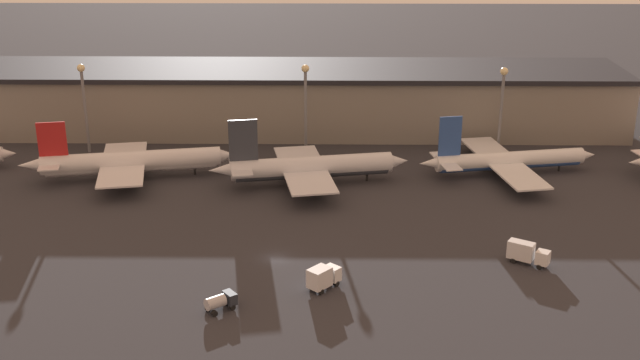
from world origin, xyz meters
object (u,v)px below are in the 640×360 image
(airplane_1, at_px, (130,162))
(service_vehicle_0, at_px, (527,253))
(service_vehicle_1, at_px, (323,277))
(service_vehicle_2, at_px, (221,301))
(airplane_2, at_px, (310,167))
(airplane_3, at_px, (507,160))

(airplane_1, distance_m, service_vehicle_0, 85.92)
(service_vehicle_1, height_order, service_vehicle_2, service_vehicle_1)
(airplane_2, relative_size, service_vehicle_2, 8.47)
(airplane_2, distance_m, service_vehicle_0, 52.56)
(airplane_1, distance_m, airplane_2, 38.86)
(service_vehicle_2, bearing_deg, service_vehicle_0, -19.33)
(airplane_1, xyz_separation_m, service_vehicle_0, (75.97, -40.10, -1.67))
(service_vehicle_1, bearing_deg, airplane_3, 4.97)
(service_vehicle_1, distance_m, service_vehicle_2, 16.79)
(airplane_1, relative_size, service_vehicle_0, 6.59)
(airplane_2, bearing_deg, airplane_3, -1.54)
(airplane_2, height_order, airplane_3, airplane_2)
(airplane_2, bearing_deg, service_vehicle_2, -113.30)
(service_vehicle_0, relative_size, service_vehicle_2, 1.39)
(service_vehicle_1, bearing_deg, service_vehicle_0, -33.17)
(service_vehicle_0, xyz_separation_m, service_vehicle_1, (-33.99, -9.11, -0.01))
(airplane_1, distance_m, service_vehicle_2, 62.26)
(airplane_3, relative_size, service_vehicle_0, 5.76)
(airplane_1, height_order, service_vehicle_1, airplane_1)
(airplane_3, height_order, service_vehicle_0, airplane_3)
(airplane_1, height_order, airplane_3, airplane_3)
(airplane_2, bearing_deg, service_vehicle_0, -55.42)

